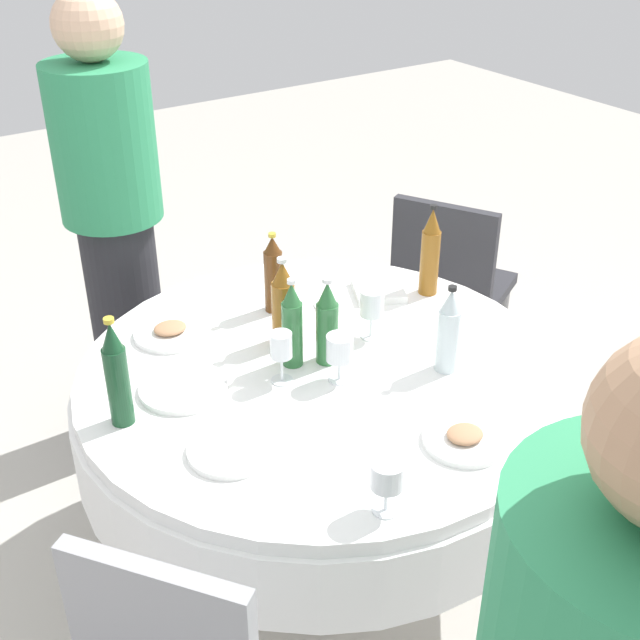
{
  "coord_description": "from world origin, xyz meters",
  "views": [
    {
      "loc": [
        1.07,
        1.6,
        2.02
      ],
      "look_at": [
        0.0,
        0.0,
        0.89
      ],
      "focal_mm": 46.41,
      "sensor_mm": 36.0,
      "label": 1
    }
  ],
  "objects": [
    {
      "name": "ground_plane",
      "position": [
        0.0,
        0.0,
        0.0
      ],
      "size": [
        10.0,
        10.0,
        0.0
      ],
      "primitive_type": "plane",
      "color": "#B7B2A8"
    },
    {
      "name": "dining_table",
      "position": [
        0.0,
        0.0,
        0.59
      ],
      "size": [
        1.38,
        1.38,
        0.74
      ],
      "color": "white",
      "rests_on": "ground_plane"
    },
    {
      "name": "bottle_green_right",
      "position": [
        -0.03,
        -0.02,
        0.86
      ],
      "size": [
        0.06,
        0.06,
        0.26
      ],
      "color": "#2D6B38",
      "rests_on": "dining_table"
    },
    {
      "name": "bottle_amber_north",
      "position": [
        -0.53,
        -0.17,
        0.88
      ],
      "size": [
        0.06,
        0.06,
        0.3
      ],
      "color": "#8C5619",
      "rests_on": "dining_table"
    },
    {
      "name": "bottle_amber_rear",
      "position": [
        0.01,
        -0.17,
        0.87
      ],
      "size": [
        0.07,
        0.07,
        0.27
      ],
      "color": "#8C5619",
      "rests_on": "dining_table"
    },
    {
      "name": "bottle_clear_south",
      "position": [
        -0.28,
        0.2,
        0.86
      ],
      "size": [
        0.06,
        0.06,
        0.26
      ],
      "color": "silver",
      "rests_on": "dining_table"
    },
    {
      "name": "bottle_dark_green_far",
      "position": [
        0.55,
        -0.07,
        0.88
      ],
      "size": [
        0.06,
        0.06,
        0.3
      ],
      "color": "#194728",
      "rests_on": "dining_table"
    },
    {
      "name": "bottle_green_inner",
      "position": [
        0.05,
        -0.06,
        0.86
      ],
      "size": [
        0.06,
        0.06,
        0.27
      ],
      "color": "#2D6B38",
      "rests_on": "dining_table"
    },
    {
      "name": "bottle_brown_outer",
      "position": [
        -0.06,
        -0.35,
        0.86
      ],
      "size": [
        0.06,
        0.06,
        0.26
      ],
      "color": "#593314",
      "rests_on": "dining_table"
    },
    {
      "name": "wine_glass_south",
      "position": [
        0.2,
        0.55,
        0.84
      ],
      "size": [
        0.08,
        0.08,
        0.13
      ],
      "color": "white",
      "rests_on": "dining_table"
    },
    {
      "name": "wine_glass_far",
      "position": [
        -0.21,
        -0.05,
        0.85
      ],
      "size": [
        0.07,
        0.07,
        0.16
      ],
      "color": "white",
      "rests_on": "dining_table"
    },
    {
      "name": "wine_glass_inner",
      "position": [
        -0.01,
        0.08,
        0.84
      ],
      "size": [
        0.07,
        0.07,
        0.14
      ],
      "color": "white",
      "rests_on": "dining_table"
    },
    {
      "name": "wine_glass_outer",
      "position": [
        0.12,
        0.0,
        0.85
      ],
      "size": [
        0.06,
        0.06,
        0.15
      ],
      "color": "white",
      "rests_on": "dining_table"
    },
    {
      "name": "plate_left",
      "position": [
        0.38,
        0.19,
        0.75
      ],
      "size": [
        0.21,
        0.21,
        0.02
      ],
      "color": "white",
      "rests_on": "dining_table"
    },
    {
      "name": "plate_near",
      "position": [
        0.27,
        -0.38,
        0.75
      ],
      "size": [
        0.22,
        0.22,
        0.04
      ],
      "color": "white",
      "rests_on": "dining_table"
    },
    {
      "name": "plate_east",
      "position": [
        0.37,
        -0.11,
        0.75
      ],
      "size": [
        0.24,
        0.24,
        0.02
      ],
      "color": "white",
      "rests_on": "dining_table"
    },
    {
      "name": "plate_mid",
      "position": [
        -0.11,
        0.47,
        0.75
      ],
      "size": [
        0.21,
        0.21,
        0.04
      ],
      "color": "white",
      "rests_on": "dining_table"
    },
    {
      "name": "fork_north",
      "position": [
        -0.15,
        -0.22,
        0.74
      ],
      "size": [
        0.08,
        0.17,
        0.0
      ],
      "primitive_type": "cube",
      "rotation": [
        0.0,
        0.0,
        1.19
      ],
      "color": "silver",
      "rests_on": "dining_table"
    },
    {
      "name": "folded_napkin",
      "position": [
        -0.39,
        -0.25,
        0.75
      ],
      "size": [
        0.21,
        0.21,
        0.02
      ],
      "primitive_type": "cube",
      "rotation": [
        0.0,
        0.0,
        -0.45
      ],
      "color": "white",
      "rests_on": "dining_table"
    },
    {
      "name": "person_north",
      "position": [
        0.2,
        -0.97,
        0.86
      ],
      "size": [
        0.34,
        0.34,
        1.63
      ],
      "rotation": [
        0.0,
        0.0,
        3.35
      ],
      "color": "#26262B",
      "rests_on": "ground_plane"
    },
    {
      "name": "chair_inner",
      "position": [
        -0.95,
        -0.5,
        0.52
      ],
      "size": [
        0.54,
        0.54,
        0.87
      ],
      "rotation": [
        0.0,
        0.0,
        2.06
      ],
      "color": "#2D2D33",
      "rests_on": "ground_plane"
    }
  ]
}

